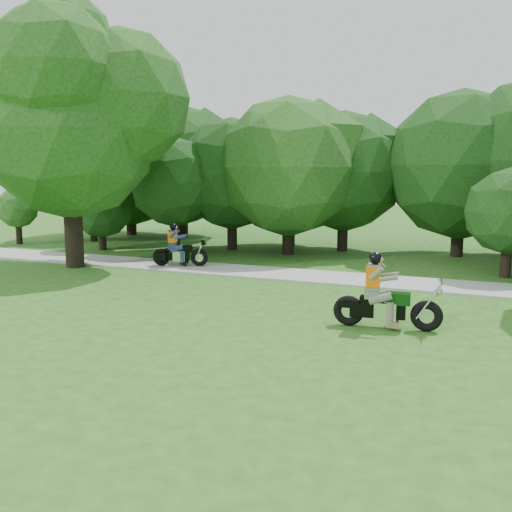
% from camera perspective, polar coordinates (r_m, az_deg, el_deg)
% --- Properties ---
extents(ground, '(100.00, 100.00, 0.00)m').
position_cam_1_polar(ground, '(11.83, 1.44, -9.35)').
color(ground, '#285518').
rests_on(ground, ground).
extents(walkway, '(60.00, 2.20, 0.06)m').
position_cam_1_polar(walkway, '(19.27, 10.17, -2.34)').
color(walkway, '#9A9A95').
rests_on(walkway, ground).
extents(tree_line, '(39.27, 11.08, 7.79)m').
position_cam_1_polar(tree_line, '(25.18, 16.23, 8.32)').
color(tree_line, black).
rests_on(tree_line, ground).
extents(big_tree_west, '(8.64, 6.56, 9.96)m').
position_cam_1_polar(big_tree_west, '(22.78, -17.77, 13.54)').
color(big_tree_west, black).
rests_on(big_tree_west, ground).
extents(chopper_motorcycle, '(2.50, 0.75, 1.79)m').
position_cam_1_polar(chopper_motorcycle, '(13.52, 12.48, -4.36)').
color(chopper_motorcycle, black).
rests_on(chopper_motorcycle, ground).
extents(touring_motorcycle, '(2.07, 1.10, 1.62)m').
position_cam_1_polar(touring_motorcycle, '(21.59, -7.94, 0.55)').
color(touring_motorcycle, black).
rests_on(touring_motorcycle, walkway).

